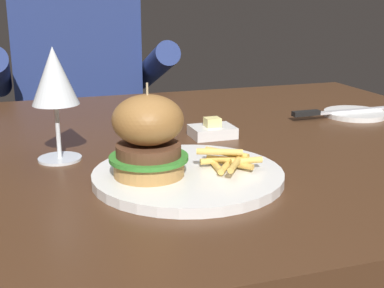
{
  "coord_description": "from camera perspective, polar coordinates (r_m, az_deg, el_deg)",
  "views": [
    {
      "loc": [
        -0.22,
        -0.87,
        1.0
      ],
      "look_at": [
        0.02,
        -0.16,
        0.78
      ],
      "focal_mm": 50.0,
      "sensor_mm": 36.0,
      "label": 1
    }
  ],
  "objects": [
    {
      "name": "main_plate",
      "position": [
        0.75,
        -0.73,
        -3.44
      ],
      "size": [
        0.27,
        0.27,
        0.01
      ],
      "primitive_type": "cylinder",
      "color": "white",
      "rests_on": "dining_table"
    },
    {
      "name": "burger_sandwich",
      "position": [
        0.72,
        -4.69,
        0.88
      ],
      "size": [
        0.11,
        0.11,
        0.13
      ],
      "color": "#B78447",
      "rests_on": "main_plate"
    },
    {
      "name": "butter_dish",
      "position": [
        0.98,
        2.19,
        1.44
      ],
      "size": [
        0.08,
        0.06,
        0.04
      ],
      "color": "white",
      "rests_on": "dining_table"
    },
    {
      "name": "table_knife",
      "position": [
        1.16,
        14.93,
        3.37
      ],
      "size": [
        0.24,
        0.02,
        0.01
      ],
      "color": "silver",
      "rests_on": "bread_plate"
    },
    {
      "name": "fries_pile",
      "position": [
        0.76,
        3.94,
        -1.73
      ],
      "size": [
        0.09,
        0.1,
        0.03
      ],
      "color": "#EABC5B",
      "rests_on": "main_plate"
    },
    {
      "name": "wine_glass",
      "position": [
        0.84,
        -14.48,
        6.68
      ],
      "size": [
        0.07,
        0.07,
        0.18
      ],
      "color": "silver",
      "rests_on": "dining_table"
    },
    {
      "name": "bread_plate",
      "position": [
        1.19,
        16.97,
        3.11
      ],
      "size": [
        0.13,
        0.13,
        0.01
      ],
      "primitive_type": "cylinder",
      "color": "white",
      "rests_on": "dining_table"
    },
    {
      "name": "dining_table",
      "position": [
        0.96,
        -3.98,
        -4.73
      ],
      "size": [
        1.34,
        0.95,
        0.74
      ],
      "color": "#472B19",
      "rests_on": "ground"
    },
    {
      "name": "diner_person",
      "position": [
        1.69,
        -11.86,
        0.76
      ],
      "size": [
        0.51,
        0.36,
        1.18
      ],
      "color": "#282833",
      "rests_on": "ground"
    }
  ]
}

